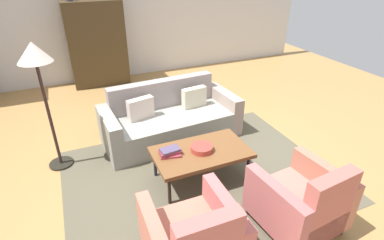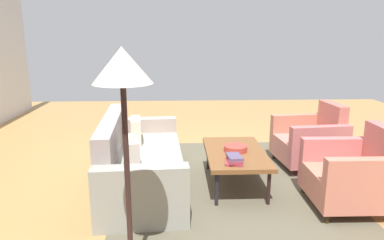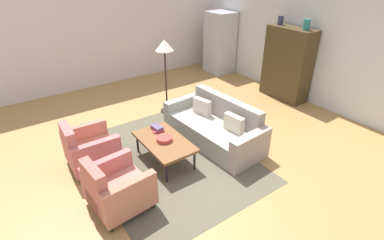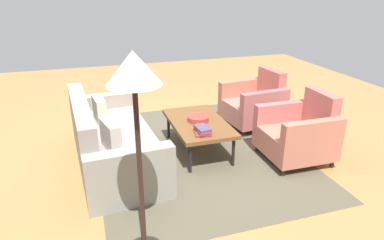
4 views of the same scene
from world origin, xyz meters
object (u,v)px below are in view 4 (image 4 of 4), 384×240
(armchair_right, at_px, (256,104))
(floor_lamp, at_px, (135,90))
(couch, at_px, (108,143))
(armchair_left, at_px, (300,134))
(fruit_bowl, at_px, (198,119))
(book_stack, at_px, (203,130))
(coffee_table, at_px, (198,124))

(armchair_right, height_order, floor_lamp, floor_lamp)
(couch, relative_size, floor_lamp, 1.25)
(armchair_left, height_order, armchair_right, same)
(armchair_right, relative_size, floor_lamp, 0.51)
(armchair_right, bearing_deg, armchair_left, 174.55)
(fruit_bowl, distance_m, book_stack, 0.40)
(couch, xyz_separation_m, coffee_table, (0.01, -1.19, 0.10))
(coffee_table, xyz_separation_m, book_stack, (-0.38, 0.08, 0.08))
(couch, xyz_separation_m, armchair_right, (0.61, -2.35, 0.06))
(coffee_table, height_order, book_stack, book_stack)
(fruit_bowl, xyz_separation_m, floor_lamp, (-1.68, 1.04, 0.98))
(armchair_left, xyz_separation_m, floor_lamp, (-1.07, 2.21, 1.10))
(book_stack, bearing_deg, armchair_left, -99.94)
(fruit_bowl, xyz_separation_m, book_stack, (-0.39, 0.08, 0.00))
(armchair_right, distance_m, fruit_bowl, 1.32)
(coffee_table, relative_size, book_stack, 4.19)
(armchair_right, distance_m, floor_lamp, 3.36)
(fruit_bowl, bearing_deg, coffee_table, -180.00)
(armchair_left, xyz_separation_m, book_stack, (0.22, 1.24, 0.12))
(coffee_table, relative_size, armchair_left, 1.36)
(coffee_table, bearing_deg, book_stack, 168.92)
(couch, distance_m, floor_lamp, 2.03)
(armchair_left, distance_m, armchair_right, 1.21)
(armchair_left, distance_m, floor_lamp, 2.69)
(armchair_right, bearing_deg, couch, 99.12)
(armchair_left, relative_size, book_stack, 3.07)
(coffee_table, bearing_deg, floor_lamp, 148.08)
(coffee_table, height_order, floor_lamp, floor_lamp)
(fruit_bowl, height_order, floor_lamp, floor_lamp)
(book_stack, bearing_deg, couch, 71.24)
(armchair_left, bearing_deg, coffee_table, 63.51)
(armchair_left, bearing_deg, fruit_bowl, 63.24)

